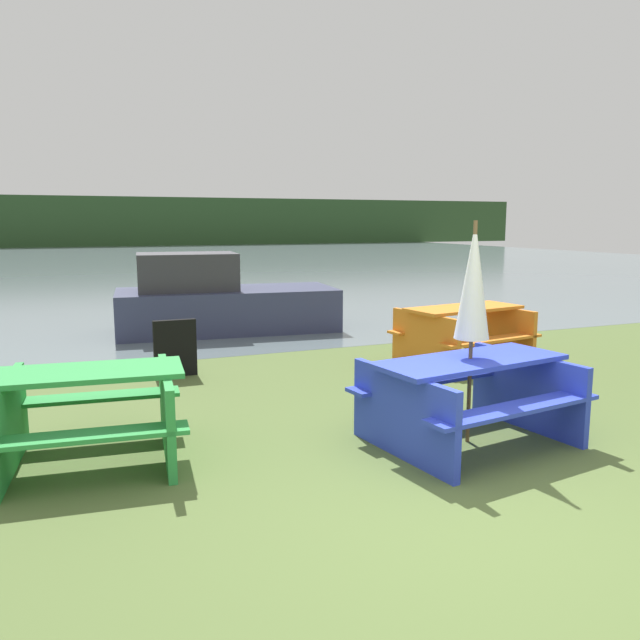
{
  "coord_description": "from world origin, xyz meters",
  "views": [
    {
      "loc": [
        -2.52,
        -3.24,
        2.01
      ],
      "look_at": [
        0.25,
        3.55,
        0.85
      ],
      "focal_mm": 35.0,
      "sensor_mm": 36.0,
      "label": 1
    }
  ],
  "objects_px": {
    "picnic_table_orange": "(463,329)",
    "boat": "(219,302)",
    "umbrella_white": "(473,282)",
    "picnic_table_green": "(90,409)",
    "picnic_table_blue": "(469,391)",
    "signboard": "(175,348)"
  },
  "relations": [
    {
      "from": "picnic_table_orange",
      "to": "boat",
      "type": "height_order",
      "value": "boat"
    },
    {
      "from": "umbrella_white",
      "to": "picnic_table_orange",
      "type": "bearing_deg",
      "value": 55.85
    },
    {
      "from": "picnic_table_green",
      "to": "umbrella_white",
      "type": "distance_m",
      "value": 3.48
    },
    {
      "from": "picnic_table_blue",
      "to": "boat",
      "type": "bearing_deg",
      "value": 96.47
    },
    {
      "from": "picnic_table_green",
      "to": "picnic_table_orange",
      "type": "relative_size",
      "value": 0.88
    },
    {
      "from": "boat",
      "to": "picnic_table_blue",
      "type": "bearing_deg",
      "value": -77.69
    },
    {
      "from": "picnic_table_blue",
      "to": "signboard",
      "type": "xyz_separation_m",
      "value": [
        -2.09,
        3.51,
        -0.1
      ]
    },
    {
      "from": "picnic_table_orange",
      "to": "boat",
      "type": "xyz_separation_m",
      "value": [
        -2.69,
        3.84,
        0.07
      ]
    },
    {
      "from": "picnic_table_green",
      "to": "signboard",
      "type": "height_order",
      "value": "picnic_table_green"
    },
    {
      "from": "picnic_table_orange",
      "to": "umbrella_white",
      "type": "distance_m",
      "value": 3.58
    },
    {
      "from": "picnic_table_blue",
      "to": "umbrella_white",
      "type": "distance_m",
      "value": 1.01
    },
    {
      "from": "picnic_table_blue",
      "to": "picnic_table_green",
      "type": "height_order",
      "value": "picnic_table_green"
    },
    {
      "from": "picnic_table_green",
      "to": "picnic_table_orange",
      "type": "xyz_separation_m",
      "value": [
        5.16,
        2.05,
        0.01
      ]
    },
    {
      "from": "picnic_table_orange",
      "to": "boat",
      "type": "relative_size",
      "value": 0.46
    },
    {
      "from": "umbrella_white",
      "to": "boat",
      "type": "xyz_separation_m",
      "value": [
        -0.76,
        6.69,
        -0.94
      ]
    },
    {
      "from": "picnic_table_green",
      "to": "picnic_table_orange",
      "type": "distance_m",
      "value": 5.55
    },
    {
      "from": "picnic_table_blue",
      "to": "umbrella_white",
      "type": "relative_size",
      "value": 0.99
    },
    {
      "from": "picnic_table_blue",
      "to": "signboard",
      "type": "relative_size",
      "value": 2.66
    },
    {
      "from": "picnic_table_green",
      "to": "signboard",
      "type": "xyz_separation_m",
      "value": [
        1.15,
        2.72,
        -0.09
      ]
    },
    {
      "from": "picnic_table_blue",
      "to": "umbrella_white",
      "type": "height_order",
      "value": "umbrella_white"
    },
    {
      "from": "picnic_table_orange",
      "to": "signboard",
      "type": "bearing_deg",
      "value": 170.63
    },
    {
      "from": "picnic_table_blue",
      "to": "boat",
      "type": "height_order",
      "value": "boat"
    }
  ]
}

